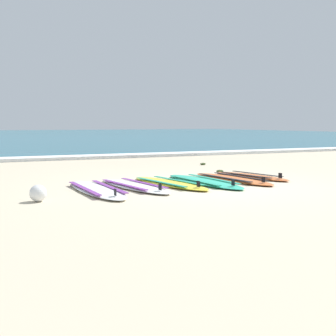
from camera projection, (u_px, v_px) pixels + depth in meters
ground_plane at (206, 185)px, 8.84m from camera, size 80.00×80.00×0.00m
sea at (14, 135)px, 42.41m from camera, size 80.00×60.00×0.10m
wave_foam_strip at (100, 157)px, 15.68m from camera, size 80.00×0.91×0.11m
surfboard_0 at (96, 189)px, 8.06m from camera, size 0.73×2.62×0.18m
surfboard_1 at (134, 186)px, 8.53m from camera, size 0.97×2.48×0.18m
surfboard_2 at (169, 183)px, 8.89m from camera, size 1.01×2.46×0.18m
surfboard_3 at (203, 181)px, 9.17m from camera, size 0.83×2.62×0.18m
surfboard_4 at (232, 179)px, 9.58m from camera, size 0.91×2.50×0.18m
surfboard_5 at (251, 176)px, 10.08m from camera, size 0.98×2.17×0.18m
beach_ball at (38, 193)px, 6.98m from camera, size 0.27×0.27×0.27m
seaweed_clump_near_shoreline at (220, 171)px, 11.13m from camera, size 0.19×0.15×0.07m
seaweed_clump_mid_sand at (203, 164)px, 13.13m from camera, size 0.17×0.14×0.06m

